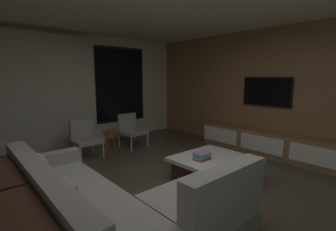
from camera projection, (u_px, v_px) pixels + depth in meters
name	position (u px, v px, depth m)	size (l,w,h in m)	color
floor	(174.00, 199.00, 3.35)	(9.20, 9.20, 0.00)	#473D33
back_wall_with_window	(69.00, 91.00, 5.78)	(6.60, 0.30, 2.70)	beige
media_wall	(280.00, 92.00, 5.13)	(0.12, 7.80, 2.70)	#8E6642
sectional_couch	(111.00, 208.00, 2.57)	(1.98, 2.50, 0.82)	gray
coffee_table	(215.00, 168.00, 3.97)	(1.16, 1.16, 0.36)	#4B2A20
book_stack_on_coffee_table	(202.00, 156.00, 3.88)	(0.29, 0.20, 0.12)	#CD436F
accent_chair_near_window	(131.00, 128.00, 5.86)	(0.58, 0.59, 0.78)	#B2ADA0
accent_chair_by_curtain	(85.00, 137.00, 5.06)	(0.55, 0.57, 0.78)	#B2ADA0
side_stool	(110.00, 135.00, 5.45)	(0.32, 0.32, 0.46)	#BF4C1E
media_console	(268.00, 144.00, 5.15)	(0.46, 3.10, 0.52)	#8E6642
mounted_tv	(267.00, 92.00, 5.25)	(0.05, 1.08, 0.62)	black
console_table_behind_couch	(5.00, 227.00, 2.06)	(0.40, 2.10, 0.74)	#4B2A20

